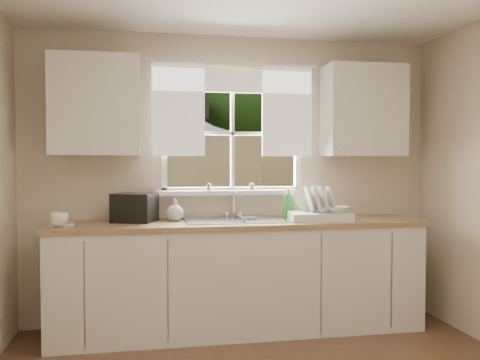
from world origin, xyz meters
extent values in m
cube|color=beige|center=(0.00, 2.00, 0.57)|extent=(3.60, 0.02, 1.15)
cube|color=beige|center=(0.00, 2.00, 2.33)|extent=(3.60, 0.02, 0.35)
cube|color=beige|center=(-1.20, 2.00, 1.65)|extent=(1.20, 0.02, 1.00)
cube|color=beige|center=(1.20, 2.00, 1.65)|extent=(1.20, 0.02, 1.00)
cube|color=white|center=(0.00, 2.02, 1.15)|extent=(1.30, 0.06, 0.05)
cube|color=white|center=(0.00, 2.02, 2.15)|extent=(1.30, 0.06, 0.05)
cube|color=white|center=(-0.60, 2.02, 1.65)|extent=(0.05, 0.06, 1.05)
cube|color=white|center=(0.60, 2.02, 1.65)|extent=(0.05, 0.06, 1.05)
cube|color=white|center=(0.00, 2.02, 1.65)|extent=(0.03, 0.04, 1.00)
cube|color=white|center=(0.00, 2.02, 1.65)|extent=(1.20, 0.04, 0.03)
cube|color=white|center=(0.00, 1.96, 1.13)|extent=(1.38, 0.14, 0.04)
cylinder|color=white|center=(0.00, 1.94, 2.25)|extent=(1.50, 0.02, 0.02)
cube|color=white|center=(-0.48, 1.95, 1.85)|extent=(0.45, 0.02, 0.80)
cube|color=white|center=(0.48, 1.95, 1.85)|extent=(0.45, 0.02, 0.80)
cube|color=white|center=(0.00, 1.95, 2.10)|extent=(1.40, 0.02, 0.20)
cube|color=silver|center=(0.00, 1.68, 0.43)|extent=(3.00, 0.62, 0.87)
cube|color=#927049|center=(0.00, 1.68, 0.89)|extent=(3.04, 0.65, 0.04)
cube|color=silver|center=(-1.15, 1.82, 1.85)|extent=(0.70, 0.33, 0.80)
cube|color=silver|center=(1.15, 1.82, 1.85)|extent=(0.70, 0.33, 0.80)
cube|color=beige|center=(0.88, 1.99, 1.08)|extent=(0.08, 0.01, 0.12)
cylinder|color=brown|center=(0.16, 1.94, 1.18)|extent=(0.04, 0.04, 0.06)
cylinder|color=brown|center=(-0.22, 1.94, 1.18)|extent=(0.04, 0.04, 0.06)
cube|color=#335421|center=(0.00, 7.00, -0.02)|extent=(20.00, 10.00, 0.02)
cube|color=#8F754F|center=(0.00, 5.00, 0.90)|extent=(8.00, 0.10, 1.80)
cube|color=maroon|center=(-1.20, 8.50, 1.10)|extent=(3.00, 3.00, 2.20)
cube|color=black|center=(-1.20, 8.50, 2.35)|extent=(3.20, 3.20, 0.30)
cylinder|color=#423021|center=(1.40, 8.00, 1.60)|extent=(0.36, 0.36, 3.20)
sphere|color=#214716|center=(1.40, 8.00, 4.00)|extent=(4.00, 4.00, 4.00)
sphere|color=#214716|center=(0.30, 9.50, 4.50)|extent=(3.20, 3.20, 3.20)
cube|color=#B7B7BC|center=(0.00, 1.71, 0.83)|extent=(0.84, 0.46, 0.18)
cube|color=#B7B7BC|center=(0.00, 1.71, 0.92)|extent=(0.88, 0.50, 0.01)
cube|color=#B7B7BC|center=(0.00, 1.71, 0.89)|extent=(0.02, 0.41, 0.14)
cylinder|color=silver|center=(0.00, 1.96, 1.02)|extent=(0.03, 0.03, 0.22)
cylinder|color=silver|center=(0.00, 1.88, 1.13)|extent=(0.02, 0.18, 0.02)
sphere|color=silver|center=(-0.06, 1.96, 0.94)|extent=(0.05, 0.05, 0.05)
sphere|color=silver|center=(0.06, 1.96, 0.94)|extent=(0.05, 0.05, 0.05)
cube|color=silver|center=(0.67, 1.63, 0.94)|extent=(0.54, 0.43, 0.07)
cylinder|color=white|center=(0.62, 1.75, 1.10)|extent=(0.27, 0.11, 0.25)
cylinder|color=white|center=(0.58, 1.64, 1.09)|extent=(0.09, 0.23, 0.22)
cylinder|color=white|center=(0.64, 1.63, 1.09)|extent=(0.09, 0.23, 0.22)
cylinder|color=white|center=(0.70, 1.62, 1.09)|extent=(0.09, 0.23, 0.22)
cylinder|color=white|center=(0.76, 1.62, 1.09)|extent=(0.09, 0.23, 0.22)
imported|color=white|center=(0.81, 1.58, 1.00)|extent=(0.25, 0.25, 0.05)
imported|color=#2C8731|center=(0.46, 1.83, 1.04)|extent=(0.12, 0.13, 0.26)
imported|color=#314AB7|center=(-0.93, 1.83, 1.00)|extent=(0.09, 0.09, 0.18)
imported|color=beige|center=(-0.52, 1.80, 1.00)|extent=(0.19, 0.19, 0.18)
cylinder|color=white|center=(-1.40, 1.64, 0.92)|extent=(0.19, 0.19, 0.01)
imported|color=white|center=(-1.40, 1.57, 0.96)|extent=(0.15, 0.15, 0.11)
cube|color=black|center=(-0.85, 1.79, 1.03)|extent=(0.39, 0.37, 0.23)
camera|label=1|loc=(-0.76, -2.42, 1.39)|focal=38.00mm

